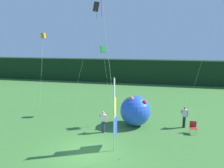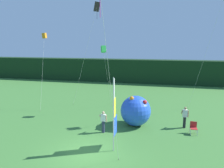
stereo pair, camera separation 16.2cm
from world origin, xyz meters
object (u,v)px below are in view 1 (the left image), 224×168
object	(u,v)px
person_near_banner	(184,116)
person_mid_field	(103,121)
kite_orange_box_0	(43,36)
kite_red_diamond_3	(221,3)
kite_green_box_1	(103,50)
kite_black_diamond_2	(94,14)
kite_magenta_diamond_4	(104,14)
inflatable_balloon	(135,111)
folding_chair	(193,127)
banner_flag	(115,115)

from	to	relation	value
person_near_banner	person_mid_field	size ratio (longest dim) A/B	1.04
kite_orange_box_0	kite_red_diamond_3	world-z (taller)	kite_red_diamond_3
kite_red_diamond_3	kite_green_box_1	bearing A→B (deg)	-174.92
kite_black_diamond_2	kite_magenta_diamond_4	size ratio (longest dim) A/B	1.17
inflatable_balloon	kite_black_diamond_2	world-z (taller)	kite_black_diamond_2
person_mid_field	folding_chair	bearing A→B (deg)	11.17
banner_flag	inflatable_balloon	xyz separation A→B (m)	(0.85, 4.16, -0.99)
person_near_banner	kite_orange_box_0	bearing A→B (deg)	164.92
folding_chair	kite_red_diamond_3	xyz separation A→B (m)	(2.16, 4.11, 9.37)
kite_orange_box_0	kite_black_diamond_2	bearing A→B (deg)	-1.65
person_near_banner	inflatable_balloon	size ratio (longest dim) A/B	0.68
person_mid_field	banner_flag	bearing A→B (deg)	-59.03
kite_green_box_1	kite_red_diamond_3	world-z (taller)	kite_red_diamond_3
folding_chair	kite_magenta_diamond_4	distance (m)	11.23
banner_flag	kite_red_diamond_3	distance (m)	13.09
person_near_banner	kite_red_diamond_3	size ratio (longest dim) A/B	0.15
kite_black_diamond_2	kite_red_diamond_3	distance (m)	11.08
inflatable_balloon	banner_flag	bearing A→B (deg)	-101.55
inflatable_balloon	folding_chair	world-z (taller)	inflatable_balloon
kite_black_diamond_2	kite_green_box_1	bearing A→B (deg)	-49.64
person_near_banner	kite_orange_box_0	size ratio (longest dim) A/B	0.22
person_near_banner	kite_black_diamond_2	size ratio (longest dim) A/B	0.16
kite_red_diamond_3	kite_black_diamond_2	bearing A→B (deg)	177.48
banner_flag	kite_black_diamond_2	xyz separation A→B (m)	(-3.66, 8.10, 7.16)
kite_green_box_1	kite_red_diamond_3	distance (m)	10.66
banner_flag	kite_orange_box_0	xyz separation A→B (m)	(-9.33, 8.27, 5.08)
person_mid_field	folding_chair	distance (m)	6.70
folding_chair	kite_magenta_diamond_4	size ratio (longest dim) A/B	0.10
inflatable_balloon	kite_green_box_1	distance (m)	6.39
kite_black_diamond_2	kite_red_diamond_3	size ratio (longest dim) A/B	0.93
person_mid_field	kite_red_diamond_3	size ratio (longest dim) A/B	0.15
inflatable_balloon	kite_green_box_1	size ratio (longest dim) A/B	0.39
person_mid_field	kite_red_diamond_3	xyz separation A→B (m)	(8.72, 5.40, 9.00)
banner_flag	kite_magenta_diamond_4	world-z (taller)	kite_magenta_diamond_4
inflatable_balloon	folding_chair	xyz separation A→B (m)	(4.39, -0.65, -0.72)
kite_black_diamond_2	inflatable_balloon	bearing A→B (deg)	-41.14
person_mid_field	inflatable_balloon	world-z (taller)	inflatable_balloon
inflatable_balloon	kite_red_diamond_3	size ratio (longest dim) A/B	0.22
banner_flag	inflatable_balloon	size ratio (longest dim) A/B	1.85
person_near_banner	kite_green_box_1	size ratio (longest dim) A/B	0.27
folding_chair	kite_orange_box_0	size ratio (longest dim) A/B	0.12
banner_flag	person_mid_field	size ratio (longest dim) A/B	2.82
banner_flag	kite_green_box_1	size ratio (longest dim) A/B	0.73
inflatable_balloon	person_near_banner	bearing A→B (deg)	4.83
inflatable_balloon	kite_green_box_1	xyz separation A→B (m)	(-3.35, 2.58, 4.80)
folding_chair	kite_red_diamond_3	distance (m)	10.45
kite_red_diamond_3	person_mid_field	bearing A→B (deg)	-148.23
kite_green_box_1	kite_magenta_diamond_4	world-z (taller)	kite_magenta_diamond_4
person_near_banner	inflatable_balloon	xyz separation A→B (m)	(-3.85, -0.33, 0.32)
person_mid_field	kite_green_box_1	distance (m)	6.96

